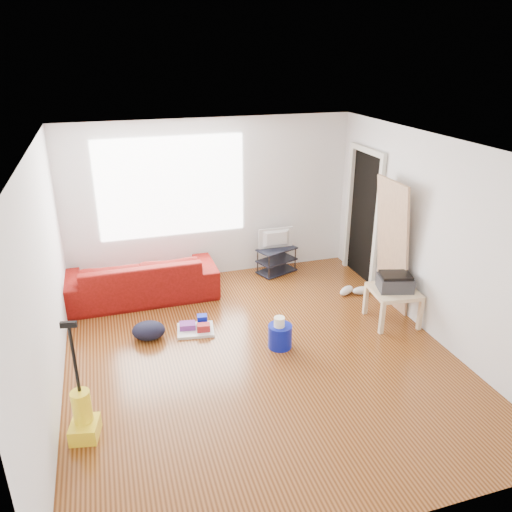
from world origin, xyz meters
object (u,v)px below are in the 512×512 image
object	(u,v)px
side_table	(394,295)
backpack	(149,338)
sofa	(143,298)
tv_stand	(277,260)
vacuum	(83,416)
bucket	(280,346)
cleaning_tray	(196,327)

from	to	relation	value
side_table	backpack	distance (m)	3.25
sofa	backpack	bearing A→B (deg)	88.79
side_table	sofa	bearing A→B (deg)	151.78
backpack	sofa	bearing A→B (deg)	100.78
side_table	backpack	bearing A→B (deg)	170.55
tv_stand	vacuum	world-z (taller)	vacuum
bucket	cleaning_tray	distance (m)	1.14
bucket	sofa	bearing A→B (deg)	129.39
tv_stand	side_table	world-z (taller)	side_table
sofa	backpack	size ratio (longest dim) A/B	5.25
sofa	vacuum	xyz separation A→B (m)	(-0.79, -2.73, 0.23)
sofa	side_table	world-z (taller)	side_table
side_table	vacuum	xyz separation A→B (m)	(-3.95, -1.04, -0.18)
bucket	vacuum	size ratio (longest dim) A/B	0.24
side_table	backpack	xyz separation A→B (m)	(-3.19, 0.53, -0.40)
side_table	tv_stand	bearing A→B (deg)	115.94
sofa	side_table	size ratio (longest dim) A/B	3.40
bucket	vacuum	xyz separation A→B (m)	(-2.30, -0.90, 0.23)
tv_stand	bucket	bearing A→B (deg)	-128.55
sofa	bucket	distance (m)	2.38
bucket	cleaning_tray	size ratio (longest dim) A/B	0.57
sofa	bucket	world-z (taller)	sofa
side_table	bucket	distance (m)	1.71
bucket	backpack	bearing A→B (deg)	156.37
side_table	bucket	size ratio (longest dim) A/B	2.18
tv_stand	backpack	world-z (taller)	tv_stand
sofa	tv_stand	size ratio (longest dim) A/B	3.12
side_table	vacuum	size ratio (longest dim) A/B	0.53
cleaning_tray	vacuum	bearing A→B (deg)	-131.18
side_table	vacuum	world-z (taller)	vacuum
bucket	backpack	size ratio (longest dim) A/B	0.71
side_table	cleaning_tray	distance (m)	2.65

